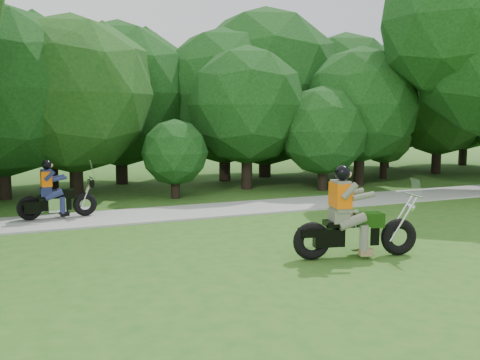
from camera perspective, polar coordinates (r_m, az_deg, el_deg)
ground at (r=10.09m, az=17.34°, el=-10.61°), size 100.00×100.00×0.00m
walkway at (r=16.81m, az=-0.40°, el=-3.07°), size 60.00×2.20×0.06m
tree_line at (r=22.85m, az=-7.14°, el=8.82°), size 40.53×11.77×7.86m
chopper_motorcycle at (r=11.40m, az=11.67°, el=-4.62°), size 2.73×1.01×1.96m
touring_motorcycle at (r=15.91m, az=-19.38°, el=-1.75°), size 2.19×0.68×1.67m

